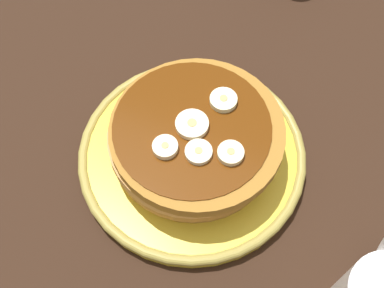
{
  "coord_description": "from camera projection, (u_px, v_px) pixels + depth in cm",
  "views": [
    {
      "loc": [
        -25.48,
        -10.64,
        53.67
      ],
      "look_at": [
        0.0,
        0.0,
        3.78
      ],
      "focal_mm": 47.1,
      "sensor_mm": 36.0,
      "label": 1
    }
  ],
  "objects": [
    {
      "name": "ground_plane",
      "position": [
        192.0,
        165.0,
        0.62
      ],
      "size": [
        140.0,
        140.0,
        3.0
      ],
      "primitive_type": "cube",
      "color": "black"
    },
    {
      "name": "banana_slice_3",
      "position": [
        231.0,
        153.0,
        0.52
      ],
      "size": [
        2.78,
        2.78,
        0.94
      ],
      "color": "#F5ECB6",
      "rests_on": "pancake_stack"
    },
    {
      "name": "banana_slice_0",
      "position": [
        194.0,
        125.0,
        0.53
      ],
      "size": [
        3.57,
        3.57,
        0.93
      ],
      "color": "#F8E9BF",
      "rests_on": "pancake_stack"
    },
    {
      "name": "banana_slice_2",
      "position": [
        223.0,
        100.0,
        0.55
      ],
      "size": [
        3.02,
        3.02,
        0.93
      ],
      "color": "#ECF2BE",
      "rests_on": "pancake_stack"
    },
    {
      "name": "banana_slice_1",
      "position": [
        165.0,
        147.0,
        0.52
      ],
      "size": [
        2.69,
        2.69,
        0.97
      ],
      "color": "#FBEBBC",
      "rests_on": "pancake_stack"
    },
    {
      "name": "pancake_stack",
      "position": [
        195.0,
        138.0,
        0.56
      ],
      "size": [
        19.14,
        19.58,
        6.02
      ],
      "color": "#9F6F30",
      "rests_on": "plate"
    },
    {
      "name": "plate",
      "position": [
        192.0,
        155.0,
        0.59
      ],
      "size": [
        26.76,
        26.76,
        2.04
      ],
      "color": "yellow",
      "rests_on": "ground_plane"
    },
    {
      "name": "banana_slice_4",
      "position": [
        199.0,
        152.0,
        0.52
      ],
      "size": [
        2.87,
        2.87,
        0.83
      ],
      "color": "#F3ECC2",
      "rests_on": "pancake_stack"
    }
  ]
}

